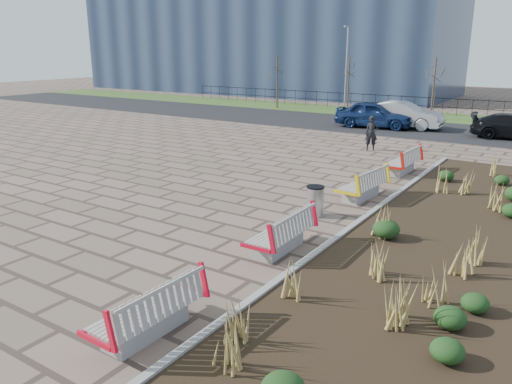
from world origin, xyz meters
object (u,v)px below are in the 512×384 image
Objects in this scene: car_blue at (374,114)px; bench_d at (401,161)px; bench_a at (145,308)px; bench_c at (361,183)px; pedestrian at (372,133)px; car_silver at (402,115)px; lamp_west at (346,71)px; litter_bin at (315,201)px; bench_b at (279,231)px.

bench_d is at bearing -161.53° from car_blue.
bench_a is 1.00× the size of bench_c.
pedestrian is at bearing -167.68° from car_blue.
lamp_west is at bearing 51.13° from car_silver.
bench_a reaches higher than litter_bin.
lamp_west reaches higher than bench_b.
bench_b is 0.46× the size of car_blue.
bench_d is 2.45× the size of litter_bin.
bench_d is at bearing -59.34° from lamp_west.
bench_a and bench_b have the same top height.
car_silver is at bearing 74.77° from pedestrian.
car_blue is at bearing 103.52° from bench_a.
litter_bin is 0.14× the size of lamp_west.
car_blue reaches higher than bench_b.
bench_a is 17.28m from pedestrian.
litter_bin is at bearing -68.34° from lamp_west.
litter_bin is at bearing -172.08° from car_blue.
bench_b is at bearing 91.75° from bench_a.
car_silver reaches higher than bench_d.
pedestrian is at bearing 102.07° from litter_bin.
bench_a is at bearing -86.35° from litter_bin.
bench_a is 4.33m from bench_b.
bench_d is 0.45× the size of car_silver.
bench_d is 0.35× the size of lamp_west.
bench_b is 1.31× the size of pedestrian.
bench_a is 13.44m from bench_d.
bench_a is 2.45× the size of litter_bin.
bench_d is at bearing -76.79° from pedestrian.
bench_b is at bearing -100.74° from pedestrian.
litter_bin is (-0.45, -6.34, -0.07)m from bench_d.
bench_d is (0.00, 4.01, 0.00)m from bench_c.
bench_d is 17.83m from lamp_west.
pedestrian is (-2.59, 3.64, 0.30)m from bench_d.
car_silver is at bearing -36.70° from lamp_west.
car_silver is 0.79× the size of lamp_west.
lamp_west reaches higher than bench_a.
lamp_west is at bearing 109.20° from bench_a.
bench_b is 5.10m from bench_c.
bench_c is 4.01m from bench_d.
bench_b is (0.00, 4.33, 0.00)m from bench_a.
bench_d is (0.00, 9.12, 0.00)m from bench_b.
car_silver reaches higher than bench_a.
bench_b and bench_c have the same top height.
lamp_west is (-6.41, 11.54, 2.24)m from pedestrian.
lamp_west reaches higher than car_silver.
car_blue is at bearing 116.52° from car_silver.
car_blue is at bearing 105.11° from litter_bin.
car_blue is 0.76× the size of lamp_west.
bench_c is at bearing 78.99° from litter_bin.
lamp_west is (-8.55, 21.52, 2.61)m from litter_bin.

